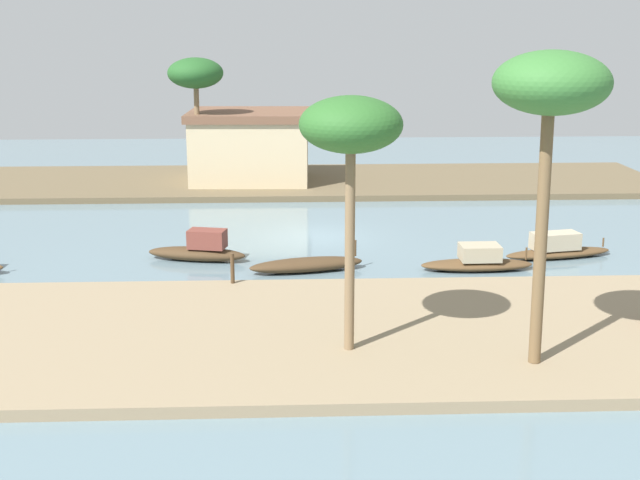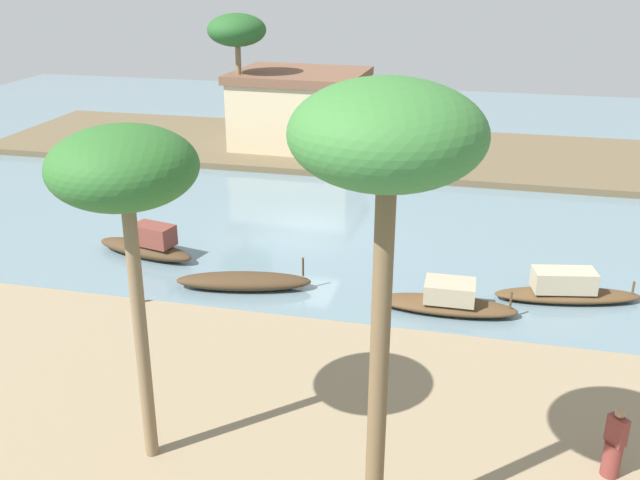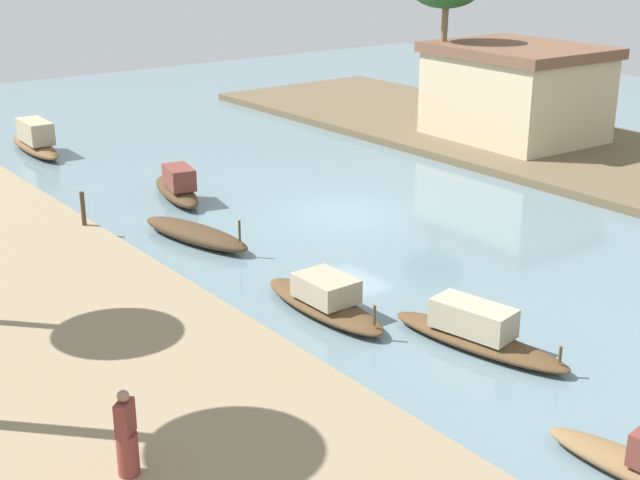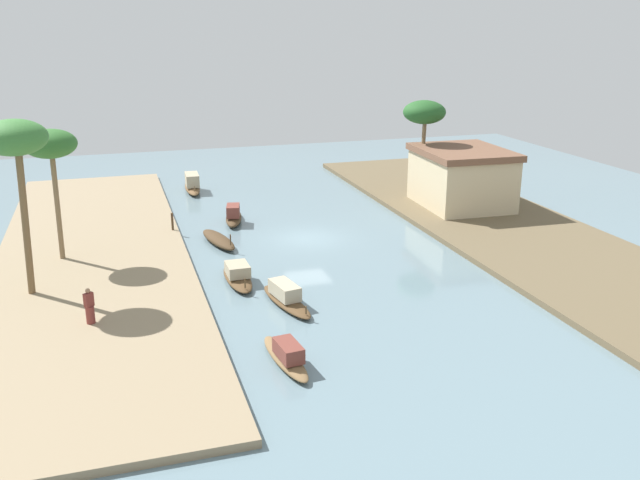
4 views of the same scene
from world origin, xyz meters
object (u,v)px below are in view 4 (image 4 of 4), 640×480
Objects in this scene: palm_tree_left_far at (14,142)px; sampan_with_tall_canopy at (238,275)px; sampan_midstream at (218,240)px; sampan_upstream_small at (286,297)px; sampan_foreground at (192,184)px; palm_tree_right_tall at (424,114)px; palm_tree_left_near at (50,146)px; sampan_with_red_awning at (234,216)px; sampan_open_hull at (286,356)px; person_on_near_bank at (90,309)px; mooring_post at (172,221)px; riverside_building at (462,177)px.

sampan_with_tall_canopy is at bearing 86.05° from palm_tree_left_far.
sampan_midstream is 0.97× the size of sampan_upstream_small.
palm_tree_right_tall is at bearing 64.63° from sampan_foreground.
palm_tree_left_far reaches higher than palm_tree_left_near.
palm_tree_left_near reaches higher than sampan_with_red_awning.
sampan_with_tall_canopy is 1.02× the size of sampan_open_hull.
person_on_near_bank is (23.80, -7.27, 0.44)m from sampan_foreground.
palm_tree_left_far is (-4.18, -11.10, 7.06)m from sampan_upstream_small.
palm_tree_left_near reaches higher than sampan_foreground.
sampan_upstream_small is (-5.59, 1.43, 0.02)m from sampan_open_hull.
person_on_near_bank reaches higher than sampan_foreground.
sampan_with_red_awning reaches higher than sampan_upstream_small.
mooring_post is (-12.78, 4.69, -0.12)m from person_on_near_bank.
palm_tree_left_far is 1.17× the size of palm_tree_right_tall.
palm_tree_right_tall is (-11.93, 15.65, 5.99)m from sampan_with_tall_canopy.
palm_tree_left_near is at bearing -59.93° from mooring_post.
sampan_upstream_small is 13.81m from palm_tree_left_far.
sampan_upstream_small is 8.57m from person_on_near_bank.
sampan_open_hull is 0.91× the size of sampan_upstream_small.
riverside_building reaches higher than mooring_post.
mooring_post reaches higher than sampan_with_tall_canopy.
sampan_with_red_awning is 0.58× the size of riverside_building.
sampan_foreground is 17.99m from palm_tree_left_near.
palm_tree_left_near is (5.09, -10.19, 5.94)m from sampan_with_red_awning.
sampan_with_tall_canopy is 7.91m from person_on_near_bank.
person_on_near_bank is 1.48× the size of mooring_post.
sampan_open_hull is 0.60× the size of riverside_building.
sampan_with_red_awning is 0.88× the size of sampan_upstream_small.
sampan_upstream_small is at bearing 5.74° from sampan_foreground.
sampan_midstream is at bearing -165.15° from person_on_near_bank.
mooring_post is at bearing -149.84° from sampan_midstream.
mooring_post reaches higher than sampan_upstream_small.
sampan_with_red_awning is 14.12m from sampan_upstream_small.
sampan_with_red_awning is at bearing 116.53° from palm_tree_left_near.
palm_tree_left_far reaches higher than sampan_with_red_awning.
riverside_building reaches higher than sampan_foreground.
sampan_midstream is 0.64× the size of palm_tree_right_tall.
palm_tree_left_far is at bearing -70.36° from riverside_building.
sampan_with_red_awning is 15.16m from palm_tree_right_tall.
sampan_midstream reaches higher than sampan_with_tall_canopy.
palm_tree_left_near reaches higher than sampan_midstream.
sampan_open_hull is (19.72, -1.61, -0.09)m from sampan_with_red_awning.
palm_tree_right_tall reaches higher than riverside_building.
sampan_upstream_small is 4.33× the size of mooring_post.
sampan_open_hull is 3.94× the size of mooring_post.
mooring_post reaches higher than sampan_midstream.
sampan_with_tall_canopy is at bearing -166.94° from sampan_upstream_small.
sampan_with_tall_canopy is 6.45m from sampan_midstream.
palm_tree_right_tall reaches higher than sampan_with_tall_canopy.
riverside_building is at bearing 117.15° from sampan_with_tall_canopy.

